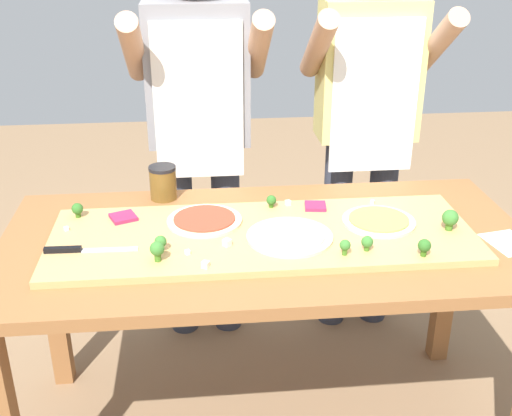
# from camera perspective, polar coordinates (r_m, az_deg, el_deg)

# --- Properties ---
(prep_table) EXTENTS (1.69, 0.83, 0.80)m
(prep_table) POSITION_cam_1_polar(r_m,az_deg,el_deg) (2.09, 0.92, -5.10)
(prep_table) COLOR brown
(prep_table) RESTS_ON ground
(cutting_board) EXTENTS (1.34, 0.48, 0.02)m
(cutting_board) POSITION_cam_1_polar(r_m,az_deg,el_deg) (2.02, 0.63, -2.52)
(cutting_board) COLOR tan
(cutting_board) RESTS_ON prep_table
(chefs_knife) EXTENTS (0.28, 0.03, 0.02)m
(chefs_knife) POSITION_cam_1_polar(r_m,az_deg,el_deg) (1.97, -15.71, -3.62)
(chefs_knife) COLOR #B7BABF
(chefs_knife) RESTS_ON cutting_board
(pizza_whole_pesto_green) EXTENTS (0.24, 0.24, 0.02)m
(pizza_whole_pesto_green) POSITION_cam_1_polar(r_m,az_deg,el_deg) (2.11, 10.96, -1.13)
(pizza_whole_pesto_green) COLOR beige
(pizza_whole_pesto_green) RESTS_ON cutting_board
(pizza_whole_cheese_artichoke) EXTENTS (0.27, 0.27, 0.02)m
(pizza_whole_cheese_artichoke) POSITION_cam_1_polar(r_m,az_deg,el_deg) (1.98, 3.04, -2.53)
(pizza_whole_cheese_artichoke) COLOR beige
(pizza_whole_cheese_artichoke) RESTS_ON cutting_board
(pizza_whole_tomato_red) EXTENTS (0.25, 0.25, 0.02)m
(pizza_whole_tomato_red) POSITION_cam_1_polar(r_m,az_deg,el_deg) (2.09, -4.65, -1.07)
(pizza_whole_tomato_red) COLOR beige
(pizza_whole_tomato_red) RESTS_ON cutting_board
(pizza_slice_far_left) EXTENTS (0.08, 0.08, 0.01)m
(pizza_slice_far_left) POSITION_cam_1_polar(r_m,az_deg,el_deg) (2.19, 5.35, 0.17)
(pizza_slice_far_left) COLOR #9E234C
(pizza_slice_far_left) RESTS_ON cutting_board
(pizza_slice_far_right) EXTENTS (0.10, 0.10, 0.01)m
(pizza_slice_far_right) POSITION_cam_1_polar(r_m,az_deg,el_deg) (2.15, -11.83, -0.81)
(pizza_slice_far_right) COLOR #9E234C
(pizza_slice_far_right) RESTS_ON cutting_board
(broccoli_floret_center_right) EXTENTS (0.04, 0.04, 0.05)m
(broccoli_floret_center_right) POSITION_cam_1_polar(r_m,az_deg,el_deg) (1.91, -8.56, -3.05)
(broccoli_floret_center_right) COLOR #3F7220
(broccoli_floret_center_right) RESTS_ON cutting_board
(broccoli_floret_center_left) EXTENTS (0.03, 0.03, 0.04)m
(broccoli_floret_center_left) POSITION_cam_1_polar(r_m,az_deg,el_deg) (2.18, 1.38, 0.68)
(broccoli_floret_center_left) COLOR #366618
(broccoli_floret_center_left) RESTS_ON cutting_board
(broccoli_floret_front_right) EXTENTS (0.05, 0.05, 0.07)m
(broccoli_floret_front_right) POSITION_cam_1_polar(r_m,az_deg,el_deg) (2.11, 17.03, -0.90)
(broccoli_floret_front_right) COLOR #3F7220
(broccoli_floret_front_right) RESTS_ON cutting_board
(broccoli_floret_front_left) EXTENTS (0.04, 0.04, 0.05)m
(broccoli_floret_front_left) POSITION_cam_1_polar(r_m,az_deg,el_deg) (1.92, 9.95, -3.05)
(broccoli_floret_front_left) COLOR #3F7220
(broccoli_floret_front_left) RESTS_ON cutting_board
(broccoli_floret_back_left) EXTENTS (0.04, 0.04, 0.06)m
(broccoli_floret_back_left) POSITION_cam_1_polar(r_m,az_deg,el_deg) (1.86, -8.87, -3.70)
(broccoli_floret_back_left) COLOR #3F7220
(broccoli_floret_back_left) RESTS_ON cutting_board
(broccoli_floret_back_right) EXTENTS (0.03, 0.03, 0.05)m
(broccoli_floret_back_right) POSITION_cam_1_polar(r_m,az_deg,el_deg) (1.89, 8.00, -3.38)
(broccoli_floret_back_right) COLOR #3F7220
(broccoli_floret_back_right) RESTS_ON cutting_board
(broccoli_floret_back_mid) EXTENTS (0.04, 0.04, 0.05)m
(broccoli_floret_back_mid) POSITION_cam_1_polar(r_m,az_deg,el_deg) (2.19, -15.74, -0.10)
(broccoli_floret_back_mid) COLOR #366618
(broccoli_floret_back_mid) RESTS_ON cutting_board
(broccoli_floret_front_mid) EXTENTS (0.04, 0.04, 0.05)m
(broccoli_floret_front_mid) POSITION_cam_1_polar(r_m,az_deg,el_deg) (1.93, 14.88, -3.33)
(broccoli_floret_front_mid) COLOR #366618
(broccoli_floret_front_mid) RESTS_ON cutting_board
(cheese_crumble_a) EXTENTS (0.02, 0.02, 0.01)m
(cheese_crumble_a) POSITION_cam_1_polar(r_m,az_deg,el_deg) (1.89, -6.17, -3.97)
(cheese_crumble_a) COLOR white
(cheese_crumble_a) RESTS_ON cutting_board
(cheese_crumble_b) EXTENTS (0.03, 0.03, 0.02)m
(cheese_crumble_b) POSITION_cam_1_polar(r_m,az_deg,el_deg) (1.93, -2.62, -3.12)
(cheese_crumble_b) COLOR silver
(cheese_crumble_b) RESTS_ON cutting_board
(cheese_crumble_c) EXTENTS (0.02, 0.02, 0.01)m
(cheese_crumble_c) POSITION_cam_1_polar(r_m,az_deg,el_deg) (2.11, -16.66, -1.79)
(cheese_crumble_c) COLOR white
(cheese_crumble_c) RESTS_ON cutting_board
(cheese_crumble_d) EXTENTS (0.03, 0.03, 0.02)m
(cheese_crumble_d) POSITION_cam_1_polar(r_m,az_deg,el_deg) (1.82, -4.57, -5.08)
(cheese_crumble_d) COLOR white
(cheese_crumble_d) RESTS_ON cutting_board
(cheese_crumble_e) EXTENTS (0.02, 0.02, 0.01)m
(cheese_crumble_e) POSITION_cam_1_polar(r_m,az_deg,el_deg) (2.25, 10.41, 0.54)
(cheese_crumble_e) COLOR silver
(cheese_crumble_e) RESTS_ON cutting_board
(cheese_crumble_f) EXTENTS (0.02, 0.02, 0.02)m
(cheese_crumble_f) POSITION_cam_1_polar(r_m,az_deg,el_deg) (2.20, 2.89, 0.47)
(cheese_crumble_f) COLOR silver
(cheese_crumble_f) RESTS_ON cutting_board
(sauce_jar) EXTENTS (0.10, 0.10, 0.12)m
(sauce_jar) POSITION_cam_1_polar(r_m,az_deg,el_deg) (2.31, -8.35, 2.28)
(sauce_jar) COLOR brown
(sauce_jar) RESTS_ON prep_table
(recipe_note) EXTENTS (0.15, 0.18, 0.00)m
(recipe_note) POSITION_cam_1_polar(r_m,az_deg,el_deg) (2.15, 21.75, -2.93)
(recipe_note) COLOR white
(recipe_note) RESTS_ON prep_table
(cook_left) EXTENTS (0.54, 0.39, 1.67)m
(cook_left) POSITION_cam_1_polar(r_m,az_deg,el_deg) (2.57, -5.14, 7.97)
(cook_left) COLOR #333847
(cook_left) RESTS_ON ground
(cook_right) EXTENTS (0.54, 0.39, 1.67)m
(cook_right) POSITION_cam_1_polar(r_m,az_deg,el_deg) (2.67, 9.91, 8.30)
(cook_right) COLOR #333847
(cook_right) RESTS_ON ground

